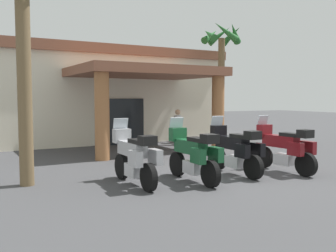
{
  "coord_description": "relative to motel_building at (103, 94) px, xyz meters",
  "views": [
    {
      "loc": [
        -6.14,
        -8.49,
        2.15
      ],
      "look_at": [
        -0.43,
        2.73,
        1.2
      ],
      "focal_mm": 40.45,
      "sensor_mm": 36.0,
      "label": 1
    }
  ],
  "objects": [
    {
      "name": "palm_tree_near_portico",
      "position": [
        4.79,
        -3.89,
        1.98
      ],
      "size": [
        1.95,
        2.06,
        5.79
      ],
      "color": "brown",
      "rests_on": "ground_plane"
    },
    {
      "name": "motorcycle_black",
      "position": [
        0.38,
        -10.9,
        -1.61
      ],
      "size": [
        0.72,
        2.21,
        1.61
      ],
      "rotation": [
        0.0,
        0.0,
        1.61
      ],
      "color": "black",
      "rests_on": "ground_plane"
    },
    {
      "name": "pedestrian",
      "position": [
        1.45,
        -5.56,
        -1.35
      ],
      "size": [
        0.34,
        0.45,
        1.66
      ],
      "rotation": [
        0.0,
        0.0,
        2.53
      ],
      "color": "#3F334C",
      "rests_on": "ground_plane"
    },
    {
      "name": "palm_tree_roadside",
      "position": [
        -4.97,
        -9.64,
        1.71
      ],
      "size": [
        1.81,
        1.93,
        5.7
      ],
      "color": "brown",
      "rests_on": "ground_plane"
    },
    {
      "name": "motorcycle_green",
      "position": [
        -1.1,
        -11.12,
        -1.61
      ],
      "size": [
        0.72,
        2.21,
        1.61
      ],
      "rotation": [
        0.0,
        0.0,
        1.61
      ],
      "color": "black",
      "rests_on": "ground_plane"
    },
    {
      "name": "motorcycle_maroon",
      "position": [
        1.86,
        -11.25,
        -1.61
      ],
      "size": [
        0.74,
        2.21,
        1.61
      ],
      "rotation": [
        0.0,
        0.0,
        1.66
      ],
      "color": "black",
      "rests_on": "ground_plane"
    },
    {
      "name": "ground_plane",
      "position": [
        0.12,
        -10.85,
        -2.31
      ],
      "size": [
        80.0,
        80.0,
        0.0
      ],
      "primitive_type": "plane",
      "color": "#424244"
    },
    {
      "name": "motel_building",
      "position": [
        0.0,
        0.0,
        0.0
      ],
      "size": [
        11.58,
        10.91,
        4.54
      ],
      "rotation": [
        0.0,
        0.0,
        0.04
      ],
      "color": "silver",
      "rests_on": "ground_plane"
    },
    {
      "name": "motorcycle_silver",
      "position": [
        -2.58,
        -10.8,
        -1.61
      ],
      "size": [
        0.72,
        2.21,
        1.61
      ],
      "rotation": [
        0.0,
        0.0,
        1.63
      ],
      "color": "black",
      "rests_on": "ground_plane"
    }
  ]
}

